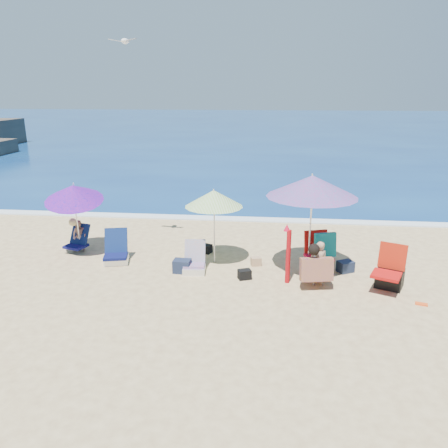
# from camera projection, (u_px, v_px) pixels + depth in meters

# --- Properties ---
(ground) EXTENTS (120.00, 120.00, 0.00)m
(ground) POSITION_uv_depth(u_px,v_px,m) (233.00, 286.00, 9.56)
(ground) COLOR #D8BC84
(ground) RESTS_ON ground
(sea) EXTENTS (120.00, 80.00, 0.12)m
(sea) POSITION_uv_depth(u_px,v_px,m) (265.00, 126.00, 52.35)
(sea) COLOR navy
(sea) RESTS_ON ground
(foam) EXTENTS (120.00, 0.50, 0.04)m
(foam) POSITION_uv_depth(u_px,v_px,m) (246.00, 219.00, 14.40)
(foam) COLOR white
(foam) RESTS_ON ground
(umbrella_turquoise) EXTENTS (2.04, 2.04, 2.33)m
(umbrella_turquoise) POSITION_uv_depth(u_px,v_px,m) (312.00, 186.00, 9.69)
(umbrella_turquoise) COLOR white
(umbrella_turquoise) RESTS_ON ground
(umbrella_striped) EXTENTS (1.45, 1.45, 1.85)m
(umbrella_striped) POSITION_uv_depth(u_px,v_px,m) (214.00, 198.00, 10.42)
(umbrella_striped) COLOR silver
(umbrella_striped) RESTS_ON ground
(umbrella_blue) EXTENTS (1.81, 1.85, 1.99)m
(umbrella_blue) POSITION_uv_depth(u_px,v_px,m) (73.00, 193.00, 10.95)
(umbrella_blue) COLOR white
(umbrella_blue) RESTS_ON ground
(furled_umbrella) EXTENTS (0.21, 0.19, 1.35)m
(furled_umbrella) POSITION_uv_depth(u_px,v_px,m) (288.00, 251.00, 9.52)
(furled_umbrella) COLOR #A30B11
(furled_umbrella) RESTS_ON ground
(chair_navy) EXTENTS (0.71, 0.84, 0.79)m
(chair_navy) POSITION_uv_depth(u_px,v_px,m) (116.00, 254.00, 10.84)
(chair_navy) COLOR #0B1141
(chair_navy) RESTS_ON ground
(chair_rainbow) EXTENTS (0.55, 0.69, 0.70)m
(chair_rainbow) POSITION_uv_depth(u_px,v_px,m) (194.00, 264.00, 10.28)
(chair_rainbow) COLOR #C74746
(chair_rainbow) RESTS_ON ground
(camp_chair_left) EXTENTS (0.88, 1.03, 0.98)m
(camp_chair_left) POSITION_uv_depth(u_px,v_px,m) (390.00, 275.00, 9.40)
(camp_chair_left) COLOR #B00F0C
(camp_chair_left) RESTS_ON ground
(camp_chair_right) EXTENTS (0.73, 0.75, 1.03)m
(camp_chair_right) POSITION_uv_depth(u_px,v_px,m) (320.00, 258.00, 10.13)
(camp_chair_right) COLOR #B70D28
(camp_chair_right) RESTS_ON ground
(person_center) EXTENTS (0.72, 0.73, 1.02)m
(person_center) POSITION_uv_depth(u_px,v_px,m) (317.00, 265.00, 9.39)
(person_center) COLOR tan
(person_center) RESTS_ON ground
(person_left) EXTENTS (0.65, 0.71, 0.94)m
(person_left) POSITION_uv_depth(u_px,v_px,m) (79.00, 236.00, 11.50)
(person_left) COLOR tan
(person_left) RESTS_ON ground
(bag_navy_a) EXTENTS (0.42, 0.31, 0.31)m
(bag_navy_a) POSITION_uv_depth(u_px,v_px,m) (182.00, 266.00, 10.24)
(bag_navy_a) COLOR #1A233A
(bag_navy_a) RESTS_ON ground
(bag_black_a) EXTENTS (0.36, 0.32, 0.22)m
(bag_black_a) POSITION_uv_depth(u_px,v_px,m) (206.00, 248.00, 11.49)
(bag_black_a) COLOR black
(bag_black_a) RESTS_ON ground
(bag_tan) EXTENTS (0.28, 0.23, 0.21)m
(bag_tan) POSITION_uv_depth(u_px,v_px,m) (256.00, 261.00, 10.65)
(bag_tan) COLOR tan
(bag_tan) RESTS_ON ground
(bag_navy_b) EXTENTS (0.43, 0.40, 0.26)m
(bag_navy_b) POSITION_uv_depth(u_px,v_px,m) (345.00, 266.00, 10.27)
(bag_navy_b) COLOR #1C263E
(bag_navy_b) RESTS_ON ground
(bag_black_b) EXTENTS (0.34, 0.29, 0.22)m
(bag_black_b) POSITION_uv_depth(u_px,v_px,m) (245.00, 274.00, 9.88)
(bag_black_b) COLOR black
(bag_black_b) RESTS_ON ground
(orange_item) EXTENTS (0.25, 0.17, 0.03)m
(orange_item) POSITION_uv_depth(u_px,v_px,m) (421.00, 304.00, 8.72)
(orange_item) COLOR #F25019
(orange_item) RESTS_ON ground
(seagull) EXTENTS (0.70, 0.34, 0.13)m
(seagull) POSITION_uv_depth(u_px,v_px,m) (125.00, 41.00, 10.29)
(seagull) COLOR white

